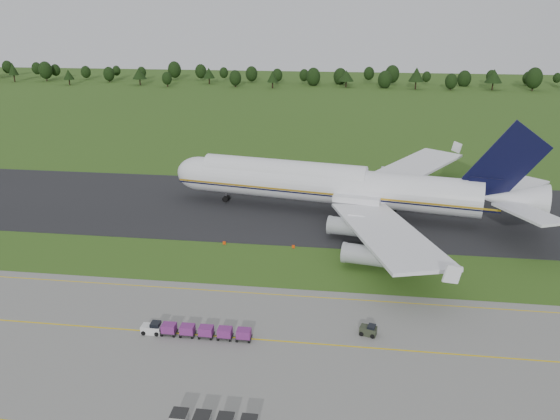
# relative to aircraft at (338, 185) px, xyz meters

# --- Properties ---
(ground) EXTENTS (600.00, 600.00, 0.00)m
(ground) POSITION_rel_aircraft_xyz_m (-11.39, -26.13, -6.16)
(ground) COLOR #2F5118
(ground) RESTS_ON ground
(apron) EXTENTS (300.00, 52.00, 0.06)m
(apron) POSITION_rel_aircraft_xyz_m (-11.39, -60.13, -6.13)
(apron) COLOR slate
(apron) RESTS_ON ground
(taxiway) EXTENTS (300.00, 40.00, 0.08)m
(taxiway) POSITION_rel_aircraft_xyz_m (-11.39, 1.87, -6.12)
(taxiway) COLOR black
(taxiway) RESTS_ON ground
(apron_markings) EXTENTS (300.00, 30.20, 0.01)m
(apron_markings) POSITION_rel_aircraft_xyz_m (-11.39, -53.11, -6.10)
(apron_markings) COLOR yellow
(apron_markings) RESTS_ON apron
(tree_line) EXTENTS (529.65, 22.31, 11.40)m
(tree_line) POSITION_rel_aircraft_xyz_m (-12.12, 195.47, -0.07)
(tree_line) COLOR black
(tree_line) RESTS_ON ground
(aircraft) EXTENTS (77.15, 73.82, 21.58)m
(aircraft) POSITION_rel_aircraft_xyz_m (0.00, 0.00, 0.00)
(aircraft) COLOR white
(aircraft) RESTS_ON ground
(baggage_train) EXTENTS (14.68, 1.56, 1.50)m
(baggage_train) POSITION_rel_aircraft_xyz_m (-16.86, -48.43, -5.30)
(baggage_train) COLOR silver
(baggage_train) RESTS_ON apron
(utility_cart) EXTENTS (2.38, 1.78, 1.17)m
(utility_cart) POSITION_rel_aircraft_xyz_m (5.61, -45.15, -5.53)
(utility_cart) COLOR #2A3021
(utility_cart) RESTS_ON apron
(edge_markers) EXTENTS (25.78, 0.30, 0.60)m
(edge_markers) POSITION_rel_aircraft_xyz_m (-7.08, -18.90, -5.89)
(edge_markers) COLOR #EC3D07
(edge_markers) RESTS_ON ground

